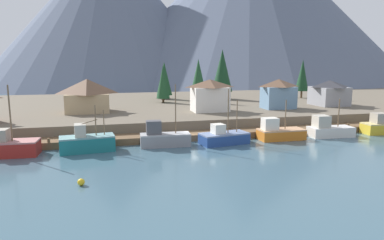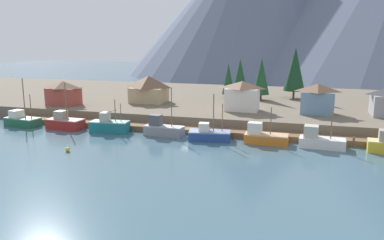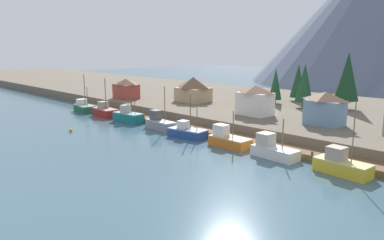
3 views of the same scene
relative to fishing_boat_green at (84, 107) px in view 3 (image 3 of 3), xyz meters
The scene contains 20 objects.
ground_plane 40.96m from the fishing_boat_green, 32.83° to the left, with size 400.00×400.00×1.00m, color #3D5B6B.
dock 34.65m from the fishing_boat_green, ahead, with size 80.00×4.00×1.60m.
shoreline_bank 48.49m from the fishing_boat_green, 44.83° to the left, with size 400.00×56.00×2.50m, color #665B4C.
fishing_boat_green is the anchor object (origin of this frame).
fishing_boat_red 9.84m from the fishing_boat_green, ahead, with size 7.27×3.57×9.15m.
fishing_boat_teal 19.52m from the fishing_boat_green, ahead, with size 7.37×3.68×6.28m.
fishing_boat_grey 30.07m from the fishing_boat_green, ahead, with size 7.24×2.98×8.86m.
fishing_boat_blue 38.92m from the fishing_boat_green, ahead, with size 7.52×4.29×8.09m.
fishing_boat_orange 48.29m from the fishing_boat_green, ahead, with size 7.13×3.20×6.20m.
fishing_boat_white 57.10m from the fishing_boat_green, ahead, with size 7.25×3.34×6.14m.
fishing_boat_yellow 67.60m from the fishing_boat_green, ahead, with size 7.30×3.37×9.65m.
house_tan 28.53m from the fishing_boat_green, 47.87° to the left, with size 8.30×6.64×6.33m.
house_blue 59.38m from the fishing_boat_green, 16.58° to the left, with size 6.62×4.55×6.05m.
house_white 45.11m from the fishing_boat_green, 21.28° to the left, with size 7.14×4.83×6.20m.
house_red 12.70m from the fishing_boat_green, 81.51° to the left, with size 7.23×4.66×5.44m.
conifer_near_left 64.18m from the fishing_boat_green, 35.86° to the left, with size 5.33×5.33×12.74m.
conifer_near_right 55.79m from the fishing_boat_green, 47.93° to the left, with size 4.03×4.03×9.60m.
conifer_mid_left 54.93m from the fishing_boat_green, 36.39° to the left, with size 4.04×4.04×10.21m.
conifer_back_left 49.01m from the fishing_boat_green, 43.14° to the left, with size 3.17×3.17×8.74m.
channel_buoy 23.69m from the fishing_boat_green, 34.22° to the right, with size 0.70×0.70×0.70m, color gold.
Camera 3 is at (53.04, -48.03, 16.19)m, focal length 34.89 mm.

